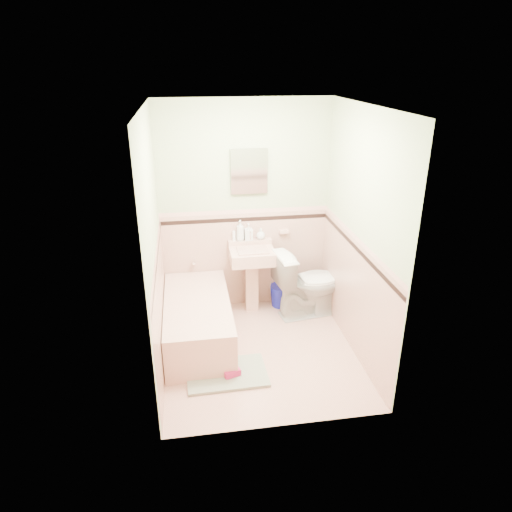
{
  "coord_description": "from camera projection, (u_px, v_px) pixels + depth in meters",
  "views": [
    {
      "loc": [
        -0.68,
        -4.06,
        2.86
      ],
      "look_at": [
        0.0,
        0.25,
        1.0
      ],
      "focal_mm": 32.32,
      "sensor_mm": 36.0,
      "label": 1
    }
  ],
  "objects": [
    {
      "name": "cap_front",
      "position": [
        284.0,
        298.0,
        3.45
      ],
      "size": [
        2.0,
        0.0,
        2.0
      ],
      "primitive_type": "plane",
      "rotation": [
        -1.57,
        0.0,
        0.0
      ],
      "color": "#DBA395",
      "rests_on": "ground"
    },
    {
      "name": "wall_left",
      "position": [
        154.0,
        248.0,
        4.27
      ],
      "size": [
        0.0,
        2.5,
        2.5
      ],
      "primitive_type": "plane",
      "rotation": [
        1.57,
        0.0,
        1.57
      ],
      "color": "#F0E3C4",
      "rests_on": "ground"
    },
    {
      "name": "tub_faucet",
      "position": [
        194.0,
        262.0,
        5.52
      ],
      "size": [
        0.04,
        0.12,
        0.04
      ],
      "primitive_type": "cylinder",
      "rotation": [
        1.57,
        0.0,
        0.0
      ],
      "color": "silver",
      "rests_on": "wall_back"
    },
    {
      "name": "soap_bottle_left",
      "position": [
        240.0,
        230.0,
        5.45
      ],
      "size": [
        0.12,
        0.13,
        0.25
      ],
      "primitive_type": "imported",
      "rotation": [
        0.0,
        0.0,
        -0.37
      ],
      "color": "#B2B2B2",
      "rests_on": "sink"
    },
    {
      "name": "medicine_cabinet",
      "position": [
        249.0,
        171.0,
        5.22
      ],
      "size": [
        0.38,
        0.04,
        0.47
      ],
      "primitive_type": "cube",
      "color": "white",
      "rests_on": "wall_back"
    },
    {
      "name": "wainscot_back",
      "position": [
        245.0,
        259.0,
        5.66
      ],
      "size": [
        2.0,
        0.0,
        2.0
      ],
      "primitive_type": "plane",
      "rotation": [
        1.57,
        0.0,
        0.0
      ],
      "color": "#DEA895",
      "rests_on": "ground"
    },
    {
      "name": "tube",
      "position": [
        234.0,
        236.0,
        5.47
      ],
      "size": [
        0.05,
        0.05,
        0.12
      ],
      "primitive_type": "cylinder",
      "rotation": [
        0.0,
        0.0,
        0.36
      ],
      "color": "white",
      "rests_on": "sink"
    },
    {
      "name": "soap_bottle_right",
      "position": [
        261.0,
        234.0,
        5.51
      ],
      "size": [
        0.14,
        0.14,
        0.14
      ],
      "primitive_type": "imported",
      "rotation": [
        0.0,
        0.0,
        0.41
      ],
      "color": "#B2B2B2",
      "rests_on": "sink"
    },
    {
      "name": "wainscot_left",
      "position": [
        161.0,
        309.0,
        4.53
      ],
      "size": [
        0.0,
        2.2,
        2.2
      ],
      "primitive_type": "plane",
      "rotation": [
        1.57,
        0.0,
        1.57
      ],
      "color": "#DEA895",
      "rests_on": "ground"
    },
    {
      "name": "cap_left",
      "position": [
        156.0,
        251.0,
        4.29
      ],
      "size": [
        0.0,
        2.2,
        2.2
      ],
      "primitive_type": "plane",
      "rotation": [
        1.57,
        0.0,
        1.57
      ],
      "color": "#DBA395",
      "rests_on": "ground"
    },
    {
      "name": "bucket",
      "position": [
        281.0,
        296.0,
        5.78
      ],
      "size": [
        0.29,
        0.29,
        0.27
      ],
      "primitive_type": null,
      "rotation": [
        0.0,
        0.0,
        0.05
      ],
      "color": "#161CB7",
      "rests_on": "floor"
    },
    {
      "name": "accent_front",
      "position": [
        283.0,
        310.0,
        3.49
      ],
      "size": [
        2.0,
        0.0,
        2.0
      ],
      "primitive_type": "plane",
      "rotation": [
        -1.57,
        0.0,
        0.0
      ],
      "color": "black",
      "rests_on": "ground"
    },
    {
      "name": "shoe",
      "position": [
        232.0,
        373.0,
        4.47
      ],
      "size": [
        0.17,
        0.12,
        0.06
      ],
      "primitive_type": "cube",
      "rotation": [
        0.0,
        0.0,
        0.33
      ],
      "color": "#BF1E59",
      "rests_on": "bath_mat"
    },
    {
      "name": "wall_front",
      "position": [
        284.0,
        296.0,
        3.42
      ],
      "size": [
        2.5,
        0.0,
        2.5
      ],
      "primitive_type": "plane",
      "rotation": [
        -1.57,
        0.0,
        0.0
      ],
      "color": "#F0E3C4",
      "rests_on": "ground"
    },
    {
      "name": "wainscot_right",
      "position": [
        353.0,
        295.0,
        4.81
      ],
      "size": [
        0.0,
        2.2,
        2.2
      ],
      "primitive_type": "plane",
      "rotation": [
        1.57,
        0.0,
        -1.57
      ],
      "color": "#DEA895",
      "rests_on": "ground"
    },
    {
      "name": "accent_right",
      "position": [
        357.0,
        249.0,
        4.61
      ],
      "size": [
        0.0,
        2.2,
        2.2
      ],
      "primitive_type": "plane",
      "rotation": [
        1.57,
        0.0,
        -1.57
      ],
      "color": "black",
      "rests_on": "ground"
    },
    {
      "name": "accent_back",
      "position": [
        245.0,
        219.0,
        5.45
      ],
      "size": [
        2.0,
        0.0,
        2.0
      ],
      "primitive_type": "plane",
      "rotation": [
        1.57,
        0.0,
        0.0
      ],
      "color": "black",
      "rests_on": "ground"
    },
    {
      "name": "wall_right",
      "position": [
        359.0,
        236.0,
        4.56
      ],
      "size": [
        0.0,
        2.5,
        2.5
      ],
      "primitive_type": "plane",
      "rotation": [
        1.57,
        0.0,
        -1.57
      ],
      "color": "#F0E3C4",
      "rests_on": "ground"
    },
    {
      "name": "wainscot_front",
      "position": [
        282.0,
        367.0,
        3.68
      ],
      "size": [
        2.0,
        0.0,
        2.0
      ],
      "primitive_type": "plane",
      "rotation": [
        -1.57,
        0.0,
        0.0
      ],
      "color": "#DEA895",
      "rests_on": "ground"
    },
    {
      "name": "floor",
      "position": [
        260.0,
        351.0,
        4.91
      ],
      "size": [
        2.2,
        2.2,
        0.0
      ],
      "primitive_type": "plane",
      "color": "#DBA38F",
      "rests_on": "ground"
    },
    {
      "name": "cap_back",
      "position": [
        245.0,
        211.0,
        5.41
      ],
      "size": [
        2.0,
        0.0,
        2.0
      ],
      "primitive_type": "plane",
      "rotation": [
        1.57,
        0.0,
        0.0
      ],
      "color": "#DBA395",
      "rests_on": "ground"
    },
    {
      "name": "sink_faucet",
      "position": [
        250.0,
        235.0,
        5.45
      ],
      "size": [
        0.02,
        0.02,
        0.1
      ],
      "primitive_type": "cylinder",
      "color": "silver",
      "rests_on": "sink"
    },
    {
      "name": "bathtub",
      "position": [
        198.0,
        322.0,
        5.03
      ],
      "size": [
        0.7,
        1.5,
        0.45
      ],
      "primitive_type": "cube",
      "color": "#D6A391",
      "rests_on": "floor"
    },
    {
      "name": "soap_bottle_mid",
      "position": [
        249.0,
        232.0,
        5.47
      ],
      "size": [
        0.09,
        0.09,
        0.2
      ],
      "primitive_type": "imported",
      "rotation": [
        0.0,
        0.0,
        -0.0
      ],
      "color": "#B2B2B2",
      "rests_on": "sink"
    },
    {
      "name": "wall_back",
      "position": [
        245.0,
        209.0,
        5.42
      ],
      "size": [
        2.5,
        0.0,
        2.5
      ],
      "primitive_type": "plane",
      "rotation": [
        1.57,
        0.0,
        0.0
      ],
      "color": "#F0E3C4",
      "rests_on": "ground"
    },
    {
      "name": "sink",
      "position": [
        252.0,
        281.0,
        5.54
      ],
      "size": [
        0.52,
        0.48,
        0.82
      ],
      "primitive_type": null,
      "color": "#D6A391",
      "rests_on": "floor"
    },
    {
      "name": "soap_dish",
      "position": [
        284.0,
        231.0,
        5.57
      ],
      "size": [
        0.11,
        0.07,
        0.04
      ],
      "primitive_type": "cube",
      "color": "#D6A391",
      "rests_on": "wall_back"
    },
    {
      "name": "ceiling",
      "position": [
        261.0,
        106.0,
        3.93
      ],
      "size": [
        2.2,
        2.2,
        0.0
      ],
      "primitive_type": "plane",
      "rotation": [
        3.14,
        0.0,
        0.0
      ],
      "color": "white",
      "rests_on": "ground"
    },
    {
      "name": "cap_right",
      "position": [
        357.0,
        239.0,
        4.57
      ],
      "size": [
        0.0,
        2.2,
        2.2
      ],
      "primitive_type": "plane",
      "rotation": [
        1.57,
        0.0,
        -1.57
      ],
      "color": "#DBA395",
      "rests_on": "ground"
    },
    {
      "name": "bath_mat",
      "position": [
        227.0,
        374.0,
        4.53
      ],
      "size": [
        0.79,
        0.54,
        0.03
      ],
      "primitive_type": "cube",
      "rotation": [
        0.0,
        0.0,
        0.02
      ],
      "color": "gray",
      "rests_on": "floor"
    },
    {
      "name": "accent_left",
      "position": [
        157.0,
        261.0,
        4.33
      ],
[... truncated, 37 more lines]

